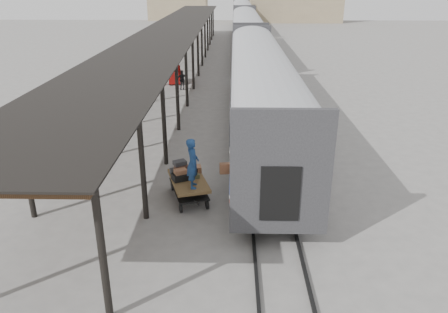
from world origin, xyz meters
TOP-DOWN VIEW (x-y plane):
  - ground at (0.00, 0.00)m, footprint 160.00×160.00m
  - train at (3.19, 33.79)m, footprint 3.45×76.01m
  - canopy at (-3.40, 24.00)m, footprint 4.90×64.30m
  - rails at (3.20, 34.00)m, footprint 1.54×150.00m
  - building_far at (14.00, 78.00)m, footprint 18.00×10.00m
  - building_left at (-10.00, 82.00)m, footprint 12.00×8.00m
  - baggage_cart at (0.06, -0.51)m, footprint 1.90×2.66m
  - suitcase_stack at (-0.13, -0.20)m, footprint 1.28×1.41m
  - luggage_tug at (-3.06, 19.95)m, footprint 1.12×1.67m
  - porter at (0.31, -1.16)m, footprint 0.51×0.73m
  - pedestrian at (-2.20, 17.76)m, footprint 0.96×0.61m

SIDE VIEW (x-z plane):
  - ground at x=0.00m, z-range 0.00..0.00m
  - rails at x=3.20m, z-range 0.00..0.12m
  - luggage_tug at x=-3.06m, z-range -0.06..1.34m
  - baggage_cart at x=0.06m, z-range 0.22..1.08m
  - pedestrian at x=-2.20m, z-range 0.00..1.52m
  - suitcase_stack at x=-0.13m, z-range 0.76..1.35m
  - porter at x=0.31m, z-range 0.86..2.76m
  - train at x=3.19m, z-range 0.69..4.70m
  - building_left at x=-10.00m, z-range 0.00..6.00m
  - building_far at x=14.00m, z-range 0.00..8.00m
  - canopy at x=-3.40m, z-range 1.93..6.08m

